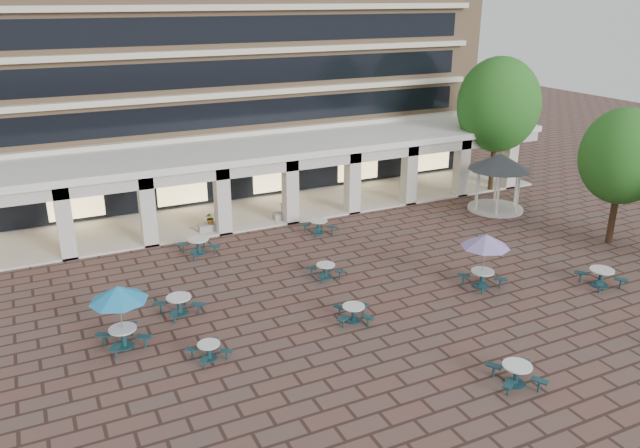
# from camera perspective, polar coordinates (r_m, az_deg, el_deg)

# --- Properties ---
(ground) EXTENTS (120.00, 120.00, 0.00)m
(ground) POSITION_cam_1_polar(r_m,az_deg,el_deg) (27.00, 3.62, -8.65)
(ground) COLOR brown
(ground) RESTS_ON ground
(apartment_building) EXTENTS (40.00, 15.50, 25.20)m
(apartment_building) POSITION_cam_1_polar(r_m,az_deg,el_deg) (47.48, -12.03, 19.32)
(apartment_building) COLOR #A4815C
(apartment_building) RESTS_ON ground
(retail_arcade) EXTENTS (42.00, 6.60, 4.40)m
(retail_arcade) POSITION_cam_1_polar(r_m,az_deg,el_deg) (38.56, -7.06, 5.01)
(retail_arcade) COLOR white
(retail_arcade) RESTS_ON ground
(picnic_table_2) EXTENTS (2.05, 2.05, 0.79)m
(picnic_table_2) POSITION_cam_1_polar(r_m,az_deg,el_deg) (23.68, 17.53, -12.84)
(picnic_table_2) COLOR #163742
(picnic_table_2) RESTS_ON ground
(picnic_table_4) EXTENTS (2.25, 2.25, 2.60)m
(picnic_table_4) POSITION_cam_1_polar(r_m,az_deg,el_deg) (25.17, -17.95, -6.28)
(picnic_table_4) COLOR #163742
(picnic_table_4) RESTS_ON ground
(picnic_table_5) EXTENTS (1.91, 1.91, 0.71)m
(picnic_table_5) POSITION_cam_1_polar(r_m,az_deg,el_deg) (26.63, 3.08, -8.03)
(picnic_table_5) COLOR #163742
(picnic_table_5) RESTS_ON ground
(picnic_table_6) EXTENTS (2.28, 2.28, 2.64)m
(picnic_table_6) POSITION_cam_1_polar(r_m,az_deg,el_deg) (29.83, 14.90, -1.67)
(picnic_table_6) COLOR #163742
(picnic_table_6) RESTS_ON ground
(picnic_table_7) EXTENTS (2.02, 2.02, 0.85)m
(picnic_table_7) POSITION_cam_1_polar(r_m,az_deg,el_deg) (32.47, 24.31, -4.35)
(picnic_table_7) COLOR #163742
(picnic_table_7) RESTS_ON ground
(picnic_table_8) EXTENTS (1.68, 1.68, 0.65)m
(picnic_table_8) POSITION_cam_1_polar(r_m,az_deg,el_deg) (24.44, -10.11, -11.25)
(picnic_table_8) COLOR #163742
(picnic_table_8) RESTS_ON ground
(picnic_table_9) EXTENTS (2.13, 2.13, 0.81)m
(picnic_table_9) POSITION_cam_1_polar(r_m,az_deg,el_deg) (27.82, -12.75, -7.10)
(picnic_table_9) COLOR #163742
(picnic_table_9) RESTS_ON ground
(picnic_table_10) EXTENTS (1.62, 1.62, 0.70)m
(picnic_table_10) POSITION_cam_1_polar(r_m,az_deg,el_deg) (30.49, 0.52, -4.19)
(picnic_table_10) COLOR #163742
(picnic_table_10) RESTS_ON ground
(picnic_table_12) EXTENTS (2.14, 2.14, 0.84)m
(picnic_table_12) POSITION_cam_1_polar(r_m,az_deg,el_deg) (33.84, -11.04, -1.88)
(picnic_table_12) COLOR #163742
(picnic_table_12) RESTS_ON ground
(picnic_table_13) EXTENTS (1.89, 1.89, 0.78)m
(picnic_table_13) POSITION_cam_1_polar(r_m,az_deg,el_deg) (36.09, -0.13, -0.13)
(picnic_table_13) COLOR #163742
(picnic_table_13) RESTS_ON ground
(gazebo) EXTENTS (3.93, 3.93, 3.65)m
(gazebo) POSITION_cam_1_polar(r_m,az_deg,el_deg) (40.98, 16.06, 4.93)
(gazebo) COLOR beige
(gazebo) RESTS_ON ground
(tree_east_a) EXTENTS (4.53, 4.53, 7.54)m
(tree_east_a) POSITION_cam_1_polar(r_m,az_deg,el_deg) (37.09, 25.97, 5.57)
(tree_east_a) COLOR #382716
(tree_east_a) RESTS_ON ground
(tree_east_c) EXTENTS (5.56, 5.56, 9.26)m
(tree_east_c) POSITION_cam_1_polar(r_m,az_deg,el_deg) (44.36, 15.99, 10.44)
(tree_east_c) COLOR #382716
(tree_east_c) RESTS_ON ground
(planter_left) EXTENTS (1.50, 0.60, 1.22)m
(planter_left) POSITION_cam_1_polar(r_m,az_deg,el_deg) (36.83, -9.94, 0.00)
(planter_left) COLOR #9B9A95
(planter_left) RESTS_ON ground
(planter_right) EXTENTS (1.50, 0.78, 1.29)m
(planter_right) POSITION_cam_1_polar(r_m,az_deg,el_deg) (38.23, -3.21, 1.12)
(planter_right) COLOR #9B9A95
(planter_right) RESTS_ON ground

